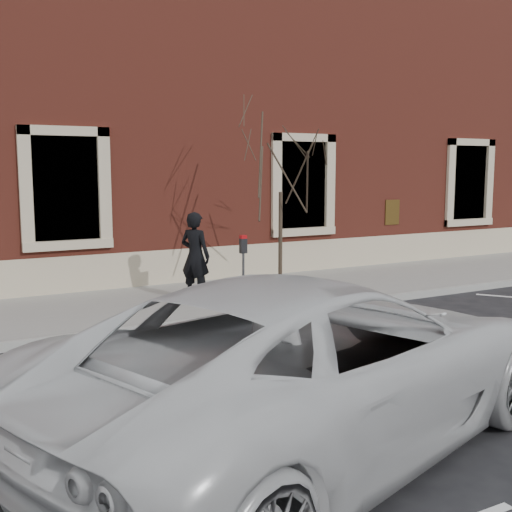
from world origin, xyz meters
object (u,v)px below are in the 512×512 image
man (195,256)px  white_truck (311,362)px  sapling (281,163)px  parking_meter (243,258)px

man → white_truck: size_ratio=0.28×
sapling → man: bearing=160.9°
man → parking_meter: 1.33m
man → sapling: size_ratio=0.45×
man → sapling: 2.59m
parking_meter → sapling: 2.28m
parking_meter → sapling: bearing=46.4°
man → white_truck: 6.91m
sapling → parking_meter: bearing=-151.5°
white_truck → sapling: bearing=-47.3°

